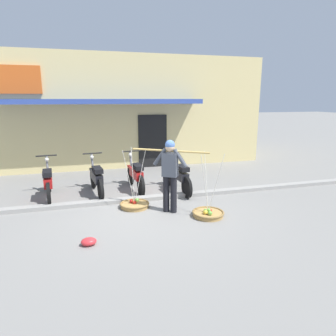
{
  "coord_description": "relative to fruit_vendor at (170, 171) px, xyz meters",
  "views": [
    {
      "loc": [
        -1.4,
        -6.57,
        2.59
      ],
      "look_at": [
        0.61,
        0.6,
        0.85
      ],
      "focal_mm": 31.79,
      "sensor_mm": 36.0,
      "label": 1
    }
  ],
  "objects": [
    {
      "name": "fruit_basket_left_side",
      "position": [
        0.75,
        -0.51,
        -0.91
      ],
      "size": [
        0.72,
        0.72,
        1.45
      ],
      "color": "#B2894C",
      "rests_on": "ground"
    },
    {
      "name": "fruit_vendor",
      "position": [
        0.0,
        0.0,
        0.0
      ],
      "size": [
        1.53,
        1.05,
        1.7
      ],
      "color": "black",
      "rests_on": "ground"
    },
    {
      "name": "motorcycle_third_in_row",
      "position": [
        -0.48,
        1.9,
        -0.53
      ],
      "size": [
        0.54,
        1.82,
        1.09
      ],
      "color": "black",
      "rests_on": "ground"
    },
    {
      "name": "fruit_basket_right_side",
      "position": [
        -0.75,
        0.51,
        -0.9
      ],
      "size": [
        0.72,
        0.72,
        1.45
      ],
      "color": "#B2894C",
      "rests_on": "ground"
    },
    {
      "name": "sidewalk_curb",
      "position": [
        -0.41,
        0.96,
        -0.93
      ],
      "size": [
        20.0,
        0.24,
        0.1
      ],
      "primitive_type": "cube",
      "color": "gray",
      "rests_on": "ground"
    },
    {
      "name": "plastic_litter_bag",
      "position": [
        -1.87,
        -1.19,
        -0.91
      ],
      "size": [
        0.28,
        0.22,
        0.14
      ],
      "primitive_type": "ellipsoid",
      "color": "red",
      "rests_on": "ground"
    },
    {
      "name": "storefront_building",
      "position": [
        -1.28,
        7.25,
        1.12
      ],
      "size": [
        13.0,
        6.0,
        4.2
      ],
      "color": "#DBC684",
      "rests_on": "ground"
    },
    {
      "name": "motorcycle_nearest_shop",
      "position": [
        -2.83,
        1.81,
        -0.53
      ],
      "size": [
        0.54,
        1.82,
        1.09
      ],
      "color": "black",
      "rests_on": "ground"
    },
    {
      "name": "ground_plane",
      "position": [
        -0.41,
        0.26,
        -0.98
      ],
      "size": [
        90.0,
        90.0,
        0.0
      ],
      "primitive_type": "plane",
      "color": "gray"
    },
    {
      "name": "motorcycle_second_in_row",
      "position": [
        -1.58,
        1.83,
        -0.53
      ],
      "size": [
        0.54,
        1.82,
        1.09
      ],
      "color": "black",
      "rests_on": "ground"
    },
    {
      "name": "motorcycle_end_of_row",
      "position": [
        0.67,
        1.42,
        -0.53
      ],
      "size": [
        0.54,
        1.82,
        1.09
      ],
      "color": "black",
      "rests_on": "ground"
    }
  ]
}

